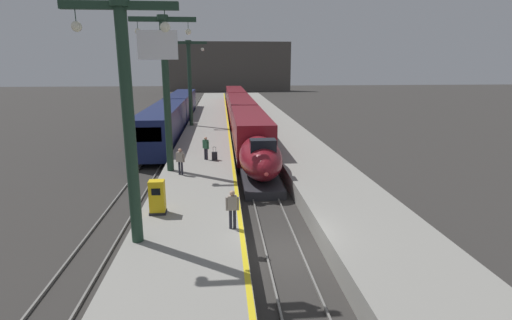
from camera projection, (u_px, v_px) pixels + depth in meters
The scene contains 19 objects.
ground_plane at pixel (284, 254), 16.63m from camera, with size 260.00×260.00×0.00m, color #33302D.
platform_left at pixel (207, 137), 40.09m from camera, with size 4.80×110.00×1.05m, color gray.
platform_right at pixel (285, 136), 40.78m from camera, with size 4.80×110.00×1.05m, color gray.
platform_left_safety_stripe at pixel (229, 132), 40.16m from camera, with size 0.20×107.80×0.01m, color yellow.
rail_main_left at pixel (238, 136), 43.14m from camera, with size 0.08×110.00×0.12m, color slate.
rail_main_right at pixel (251, 136), 43.27m from camera, with size 0.08×110.00×0.12m, color slate.
rail_secondary_left at pixel (163, 138), 42.45m from camera, with size 0.08×110.00×0.12m, color slate.
rail_secondary_right at pixel (177, 137), 42.57m from camera, with size 0.08×110.00×0.12m, color slate.
highspeed_train_main at pixel (241, 112), 49.31m from camera, with size 2.92×57.01×3.60m.
regional_train_adjacent at pixel (174, 113), 46.62m from camera, with size 2.85×36.60×3.80m.
station_column_near at pixel (129, 100), 14.16m from camera, with size 4.00×0.68×9.00m.
station_column_mid at pixel (166, 81), 24.32m from camera, with size 4.00×0.68×9.64m.
station_column_far at pixel (190, 75), 43.05m from camera, with size 4.00×0.68×9.26m.
passenger_near_edge at pixel (206, 146), 28.30m from camera, with size 0.47×0.41×1.69m.
passenger_mid_platform at pixel (232, 206), 16.40m from camera, with size 0.57×0.23×1.69m.
passenger_far_waiting at pixel (180, 159), 24.45m from camera, with size 0.55×0.31×1.69m.
rolling_suitcase at pixel (215, 156), 28.34m from camera, with size 0.40×0.22×0.98m.
ticket_machine_yellow at pixel (157, 198), 18.13m from camera, with size 0.76×0.62×1.60m.
terminus_back_wall at pixel (229, 67), 113.59m from camera, with size 36.00×2.00×14.00m, color #4C4742.
Camera 1 is at (-2.51, -15.02, 7.86)m, focal length 27.48 mm.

